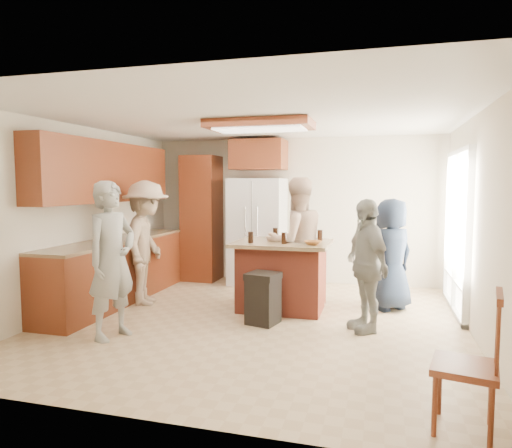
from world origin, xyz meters
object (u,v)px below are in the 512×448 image
(kitchen_island, at_px, (282,274))
(person_side_right, at_px, (366,265))
(person_behind_left, at_px, (296,242))
(refrigerator, at_px, (258,232))
(person_counter, at_px, (146,243))
(person_front_left, at_px, (112,260))
(spindle_chair, at_px, (468,368))
(trash_bin, at_px, (263,298))
(person_behind_right, at_px, (391,254))

(kitchen_island, bearing_deg, person_side_right, -30.38)
(person_behind_left, height_order, person_side_right, person_behind_left)
(person_side_right, height_order, refrigerator, refrigerator)
(person_counter, distance_m, kitchen_island, 1.98)
(person_front_left, xyz_separation_m, spindle_chair, (3.45, -1.07, -0.42))
(person_behind_left, distance_m, person_side_right, 1.30)
(kitchen_island, distance_m, trash_bin, 0.74)
(person_counter, distance_m, spindle_chair, 4.56)
(person_behind_left, distance_m, trash_bin, 1.12)
(person_behind_right, relative_size, person_side_right, 0.98)
(person_side_right, relative_size, person_counter, 0.88)
(person_behind_left, relative_size, kitchen_island, 1.41)
(person_side_right, height_order, spindle_chair, person_side_right)
(person_behind_right, relative_size, person_counter, 0.86)
(refrigerator, bearing_deg, kitchen_island, -62.81)
(person_behind_left, xyz_separation_m, kitchen_island, (-0.16, -0.20, -0.43))
(person_front_left, height_order, person_counter, person_counter)
(spindle_chair, bearing_deg, person_side_right, 110.04)
(person_front_left, bearing_deg, person_counter, 29.50)
(kitchen_island, bearing_deg, person_behind_right, 13.88)
(person_counter, xyz_separation_m, spindle_chair, (3.80, -2.48, -0.42))
(refrigerator, bearing_deg, person_behind_right, -26.66)
(person_behind_left, relative_size, person_counter, 1.02)
(person_front_left, bearing_deg, person_side_right, -54.44)
(trash_bin, bearing_deg, kitchen_island, 83.35)
(person_behind_left, height_order, person_counter, person_behind_left)
(person_behind_left, height_order, refrigerator, same)
(kitchen_island, height_order, trash_bin, kitchen_island)
(trash_bin, bearing_deg, refrigerator, 106.86)
(refrigerator, bearing_deg, spindle_chair, -57.83)
(person_front_left, height_order, spindle_chair, person_front_left)
(person_behind_left, xyz_separation_m, person_counter, (-2.08, -0.45, -0.02))
(spindle_chair, bearing_deg, refrigerator, 122.17)
(person_behind_left, bearing_deg, person_counter, -22.26)
(person_side_right, relative_size, trash_bin, 2.45)
(person_behind_left, bearing_deg, kitchen_island, 17.12)
(person_behind_left, distance_m, spindle_chair, 3.42)
(person_front_left, relative_size, spindle_chair, 1.75)
(person_front_left, distance_m, trash_bin, 1.84)
(refrigerator, bearing_deg, person_behind_left, -54.21)
(person_behind_left, bearing_deg, refrigerator, -88.59)
(spindle_chair, bearing_deg, person_behind_right, 98.35)
(person_behind_right, xyz_separation_m, person_counter, (-3.35, -0.60, 0.12))
(person_behind_left, distance_m, person_behind_right, 1.29)
(person_front_left, distance_m, person_side_right, 2.87)
(person_front_left, xyz_separation_m, trash_bin, (1.48, 0.93, -0.55))
(person_counter, bearing_deg, kitchen_island, -97.26)
(person_behind_right, xyz_separation_m, refrigerator, (-2.17, 1.09, 0.14))
(person_front_left, relative_size, refrigerator, 0.97)
(person_counter, bearing_deg, person_behind_right, -94.46)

